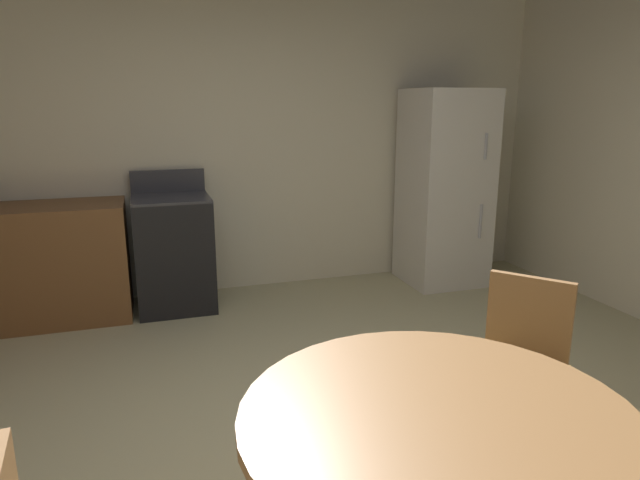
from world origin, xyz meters
TOP-DOWN VIEW (x-y plane):
  - ground_plane at (0.00, 0.00)m, footprint 14.00×14.00m
  - wall_back at (0.00, 2.83)m, footprint 6.18×0.12m
  - oven_range at (-0.48, 2.43)m, footprint 0.60×0.60m
  - refrigerator at (1.93, 2.38)m, footprint 0.68×0.68m
  - dining_table at (0.10, -0.78)m, footprint 1.19×1.19m
  - chair_northeast at (0.90, -0.13)m, footprint 0.56×0.56m

SIDE VIEW (x-z plane):
  - ground_plane at x=0.00m, z-range 0.00..0.00m
  - oven_range at x=-0.48m, z-range -0.08..1.02m
  - chair_northeast at x=0.90m, z-range 0.07..0.94m
  - dining_table at x=0.10m, z-range 0.22..0.98m
  - refrigerator at x=1.93m, z-range 0.00..1.76m
  - wall_back at x=0.00m, z-range 0.00..2.70m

